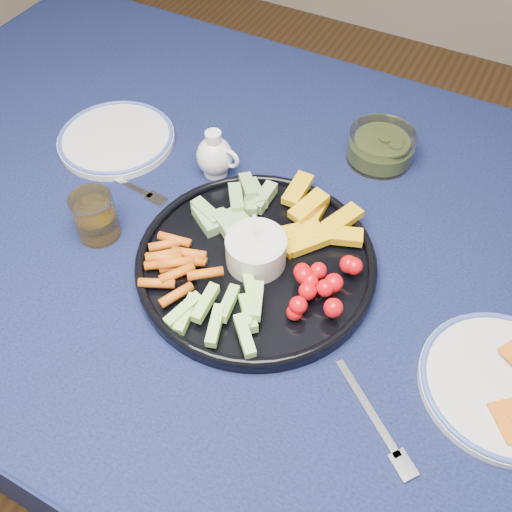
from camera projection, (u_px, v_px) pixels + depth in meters
The scene contains 9 objects.
dining_table at pixel (244, 248), 1.07m from camera, with size 1.67×1.07×0.75m.
crudite_platter at pixel (255, 258), 0.91m from camera, with size 0.39×0.39×0.12m.
creamer_pitcher at pixel (215, 156), 1.04m from camera, with size 0.09×0.07×0.09m.
pickle_bowl at pixel (381, 148), 1.07m from camera, with size 0.13×0.13×0.06m.
cheese_plate at pixel (504, 383), 0.79m from camera, with size 0.23×0.23×0.03m.
juice_tumbler at pixel (96, 219), 0.95m from camera, with size 0.07×0.07×0.08m.
fork_left at pixel (132, 187), 1.04m from camera, with size 0.19×0.03×0.00m.
fork_right at pixel (379, 427), 0.76m from camera, with size 0.16×0.12×0.00m.
side_plate_extra at pixel (116, 138), 1.12m from camera, with size 0.23×0.23×0.02m.
Camera 1 is at (0.34, -0.59, 1.48)m, focal length 40.00 mm.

